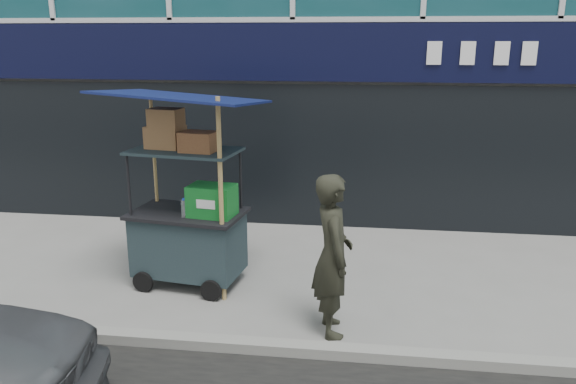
# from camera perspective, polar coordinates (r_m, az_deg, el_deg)

# --- Properties ---
(ground) EXTENTS (80.00, 80.00, 0.00)m
(ground) POSITION_cam_1_polar(r_m,az_deg,el_deg) (6.23, -4.04, -14.81)
(ground) COLOR slate
(ground) RESTS_ON ground
(curb) EXTENTS (80.00, 0.18, 0.12)m
(curb) POSITION_cam_1_polar(r_m,az_deg,el_deg) (6.03, -4.44, -15.26)
(curb) COLOR gray
(curb) RESTS_ON ground
(vendor_cart) EXTENTS (2.05, 1.59, 2.55)m
(vendor_cart) POSITION_cam_1_polar(r_m,az_deg,el_deg) (7.29, -10.04, -2.70)
(vendor_cart) COLOR #1C2A2F
(vendor_cart) RESTS_ON ground
(vendor_man) EXTENTS (0.57, 0.73, 1.79)m
(vendor_man) POSITION_cam_1_polar(r_m,az_deg,el_deg) (6.04, 4.55, -6.42)
(vendor_man) COLOR black
(vendor_man) RESTS_ON ground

